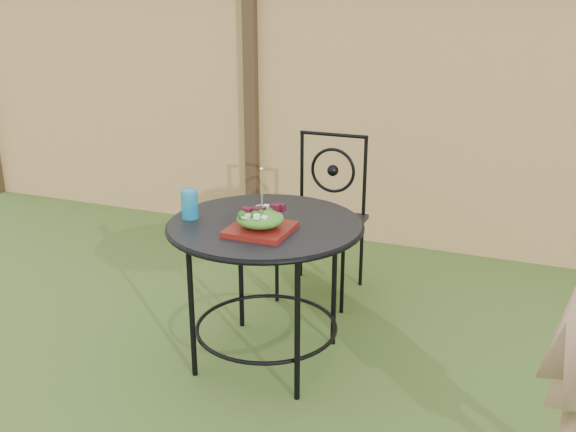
{
  "coord_description": "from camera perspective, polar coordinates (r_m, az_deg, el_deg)",
  "views": [
    {
      "loc": [
        0.71,
        -2.17,
        1.71
      ],
      "look_at": [
        -0.33,
        0.45,
        0.75
      ],
      "focal_mm": 40.0,
      "sensor_mm": 36.0,
      "label": 1
    }
  ],
  "objects": [
    {
      "name": "drinking_glass",
      "position": [
        3.05,
        -8.74,
        1.07
      ],
      "size": [
        0.08,
        0.08,
        0.14
      ],
      "primitive_type": "cylinder",
      "color": "#0D6F98",
      "rests_on": "patio_table"
    },
    {
      "name": "salad",
      "position": [
        2.84,
        -2.48,
        -0.2
      ],
      "size": [
        0.21,
        0.21,
        0.08
      ],
      "primitive_type": "ellipsoid",
      "color": "#235614",
      "rests_on": "salad_plate"
    },
    {
      "name": "salad_plate",
      "position": [
        2.85,
        -2.47,
        -1.19
      ],
      "size": [
        0.27,
        0.27,
        0.02
      ],
      "primitive_type": "cube",
      "color": "#470B0A",
      "rests_on": "patio_table"
    },
    {
      "name": "fork",
      "position": [
        2.79,
        -2.33,
        2.3
      ],
      "size": [
        0.01,
        0.01,
        0.18
      ],
      "primitive_type": "cylinder",
      "color": "silver",
      "rests_on": "salad"
    },
    {
      "name": "fence",
      "position": [
        4.49,
        12.43,
        8.62
      ],
      "size": [
        8.0,
        0.12,
        1.9
      ],
      "color": "tan",
      "rests_on": "ground"
    },
    {
      "name": "patio_table",
      "position": [
        3.03,
        -2.01,
        -3.02
      ],
      "size": [
        0.92,
        0.92,
        0.72
      ],
      "color": "black",
      "rests_on": "ground"
    },
    {
      "name": "ground",
      "position": [
        2.86,
        3.08,
        -18.03
      ],
      "size": [
        60.0,
        60.0,
        0.0
      ],
      "primitive_type": "plane",
      "color": "#284014",
      "rests_on": "ground"
    },
    {
      "name": "patio_chair",
      "position": [
        3.82,
        3.23,
        0.37
      ],
      "size": [
        0.46,
        0.46,
        0.95
      ],
      "color": "black",
      "rests_on": "ground"
    }
  ]
}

